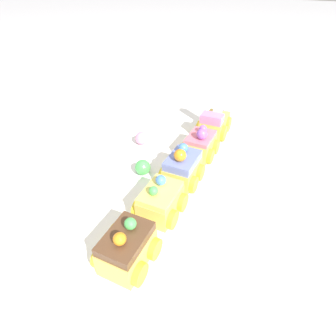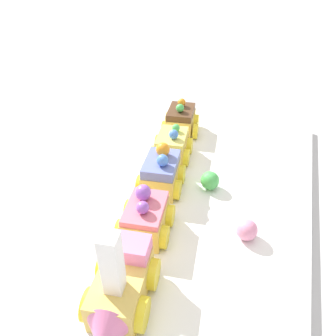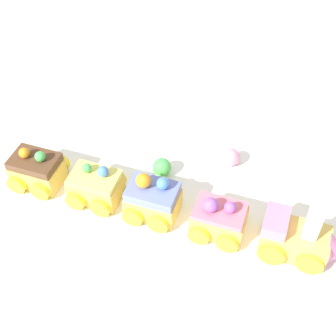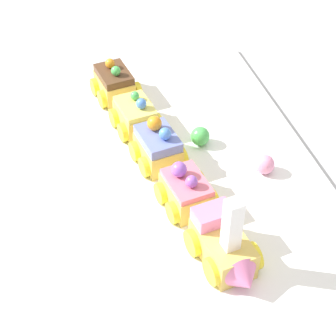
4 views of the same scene
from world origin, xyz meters
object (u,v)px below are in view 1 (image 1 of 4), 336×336
Objects in this scene: cake_train_locomotive at (216,121)px; cake_car_lemon at (161,201)px; cake_car_blueberry at (182,169)px; cake_car_chocolate at (127,248)px; cake_car_strawberry at (200,145)px; gumball_green at (143,167)px; gumball_pink at (142,138)px.

cake_car_lemon is at bearing 179.97° from cake_train_locomotive.
cake_train_locomotive reaches higher than cake_car_lemon.
cake_car_blueberry reaches higher than cake_car_lemon.
cake_car_lemon is 1.00× the size of cake_car_chocolate.
cake_car_strawberry reaches higher than gumball_green.
cake_car_chocolate is (-0.18, -0.03, -0.00)m from cake_car_blueberry.
cake_car_lemon is 2.74× the size of gumball_pink.
cake_car_strawberry is 0.28m from cake_car_chocolate.
cake_car_strawberry is at bearing -0.12° from cake_car_lemon.
gumball_pink is at bearing 37.42° from cake_car_lemon.
cake_car_lemon is 0.10m from cake_car_chocolate.
cake_car_chocolate is (-0.28, -0.04, 0.00)m from cake_car_strawberry.
cake_train_locomotive is 0.30m from cake_car_lemon.
cake_car_strawberry is at bearing -0.14° from cake_car_blueberry.
cake_train_locomotive is at bearing -0.03° from cake_car_lemon.
cake_car_strawberry is 0.18m from cake_car_lemon.
gumball_pink is at bearing 39.33° from gumball_green.
gumball_green is (0.16, 0.10, -0.01)m from cake_car_chocolate.
cake_train_locomotive reaches higher than cake_car_blueberry.
gumball_green is (-0.12, 0.06, -0.01)m from cake_car_strawberry.
gumball_green is at bearing 44.54° from cake_car_lemon.
cake_car_chocolate is at bearing -179.88° from cake_car_lemon.
cake_car_strawberry is at bearing -179.89° from cake_train_locomotive.
cake_train_locomotive is 1.48× the size of cake_car_lemon.
gumball_green is (-0.23, 0.04, -0.01)m from cake_train_locomotive.
cake_car_lemon is (-0.29, -0.04, -0.00)m from cake_train_locomotive.
cake_car_chocolate is at bearing -179.99° from cake_car_blueberry.
cake_car_chocolate is (-0.39, -0.06, -0.00)m from cake_train_locomotive.
cake_car_strawberry is 1.00× the size of cake_car_chocolate.
cake_car_strawberry is 2.69× the size of gumball_green.
cake_car_blueberry is at bearing 179.99° from cake_train_locomotive.
cake_car_blueberry is (-0.10, -0.01, 0.00)m from cake_car_strawberry.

